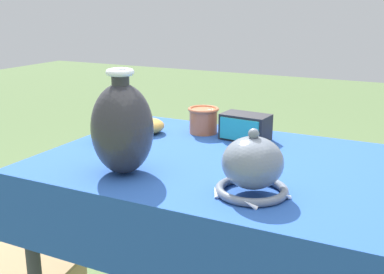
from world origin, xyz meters
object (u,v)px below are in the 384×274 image
at_px(vase_dome_bell, 252,168).
at_px(cup_wide_teal, 111,129).
at_px(mosaic_tile_box, 245,127).
at_px(cup_wide_terracotta, 203,119).
at_px(bowl_shallow_ochre, 149,126).
at_px(vase_tall_bulbous, 122,128).

distance_m(vase_dome_bell, cup_wide_teal, 0.63).
bearing_deg(mosaic_tile_box, cup_wide_teal, -143.81).
distance_m(vase_dome_bell, cup_wide_terracotta, 0.60).
relative_size(cup_wide_terracotta, bowl_shallow_ochre, 0.99).
height_order(vase_tall_bulbous, vase_dome_bell, vase_tall_bulbous).
distance_m(vase_tall_bulbous, vase_dome_bell, 0.39).
height_order(vase_tall_bulbous, bowl_shallow_ochre, vase_tall_bulbous).
distance_m(mosaic_tile_box, cup_wide_teal, 0.47).
bearing_deg(vase_dome_bell, cup_wide_teal, 159.74).
distance_m(cup_wide_teal, cup_wide_terracotta, 0.35).
relative_size(vase_tall_bulbous, mosaic_tile_box, 1.71).
height_order(mosaic_tile_box, cup_wide_teal, mosaic_tile_box).
bearing_deg(cup_wide_teal, mosaic_tile_box, 31.22).
distance_m(mosaic_tile_box, cup_wide_terracotta, 0.17).
relative_size(vase_tall_bulbous, vase_dome_bell, 1.48).
bearing_deg(bowl_shallow_ochre, vase_dome_bell, -35.26).
xyz_separation_m(vase_tall_bulbous, bowl_shallow_ochre, (-0.16, 0.40, -0.10)).
bearing_deg(bowl_shallow_ochre, mosaic_tile_box, 12.91).
relative_size(mosaic_tile_box, cup_wide_teal, 1.41).
distance_m(vase_dome_bell, mosaic_tile_box, 0.50).
xyz_separation_m(vase_tall_bulbous, mosaic_tile_box, (0.19, 0.48, -0.09)).
bearing_deg(cup_wide_terracotta, bowl_shallow_ochre, -151.94).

